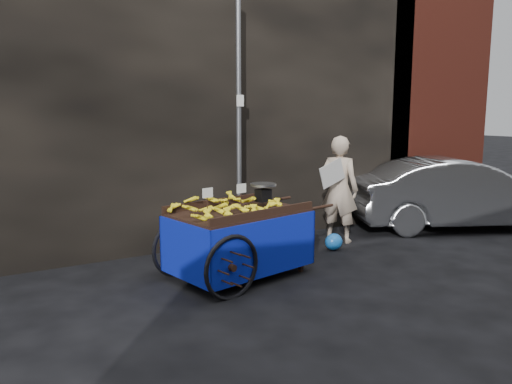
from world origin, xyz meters
TOP-DOWN VIEW (x-y plane):
  - ground at (0.00, 0.00)m, footprint 80.00×80.00m
  - building_wall at (0.39, 2.60)m, footprint 13.50×2.00m
  - street_pole at (0.30, 1.30)m, footprint 0.12×0.10m
  - banana_cart at (-0.47, -0.02)m, footprint 2.59×1.53m
  - vendor at (1.95, 0.76)m, footprint 0.98×0.80m
  - plastic_bag at (1.52, 0.34)m, footprint 0.31×0.24m
  - parked_car at (4.60, 0.38)m, footprint 4.31×3.04m

SIDE VIEW (x-z plane):
  - ground at x=0.00m, z-range 0.00..0.00m
  - plastic_bag at x=1.52m, z-range 0.00..0.28m
  - parked_car at x=4.60m, z-range 0.00..1.35m
  - banana_cart at x=-0.47m, z-range 0.15..1.47m
  - vendor at x=1.95m, z-range 0.00..1.83m
  - street_pole at x=0.30m, z-range 0.01..4.01m
  - building_wall at x=0.39m, z-range 0.00..5.00m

